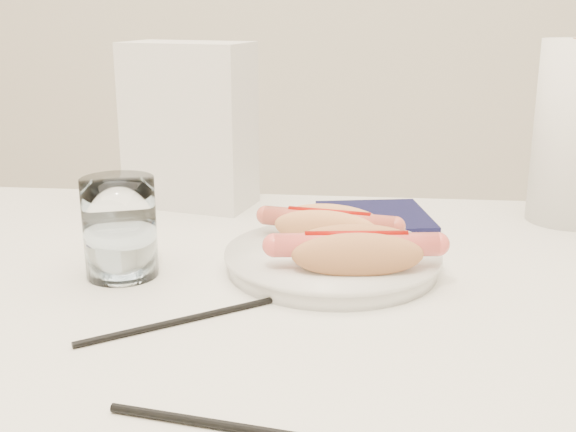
# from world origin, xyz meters

# --- Properties ---
(table) EXTENTS (1.20, 0.80, 0.75)m
(table) POSITION_xyz_m (0.00, 0.00, 0.69)
(table) COLOR white
(table) RESTS_ON ground
(plate) EXTENTS (0.25, 0.25, 0.02)m
(plate) POSITION_xyz_m (0.11, 0.06, 0.76)
(plate) COLOR silver
(plate) RESTS_ON table
(hotdog_left) EXTENTS (0.16, 0.09, 0.04)m
(hotdog_left) POSITION_xyz_m (0.10, 0.10, 0.79)
(hotdog_left) COLOR #ED9C5E
(hotdog_left) RESTS_ON plate
(hotdog_right) EXTENTS (0.18, 0.09, 0.05)m
(hotdog_right) POSITION_xyz_m (0.14, 0.01, 0.79)
(hotdog_right) COLOR #C8814E
(hotdog_right) RESTS_ON plate
(water_glass) EXTENTS (0.08, 0.08, 0.11)m
(water_glass) POSITION_xyz_m (-0.13, 0.02, 0.81)
(water_glass) COLOR white
(water_glass) RESTS_ON table
(chopstick_near) EXTENTS (0.17, 0.13, 0.01)m
(chopstick_near) POSITION_xyz_m (-0.03, -0.10, 0.75)
(chopstick_near) COLOR black
(chopstick_near) RESTS_ON table
(chopstick_far) EXTENTS (0.22, 0.04, 0.01)m
(chopstick_far) POSITION_xyz_m (0.07, -0.28, 0.75)
(chopstick_far) COLOR black
(chopstick_far) RESTS_ON table
(napkin_box) EXTENTS (0.20, 0.14, 0.25)m
(napkin_box) POSITION_xyz_m (-0.12, 0.33, 0.87)
(napkin_box) COLOR silver
(napkin_box) RESTS_ON table
(navy_napkin) EXTENTS (0.18, 0.18, 0.01)m
(navy_napkin) POSITION_xyz_m (0.16, 0.28, 0.75)
(navy_napkin) COLOR #101033
(navy_napkin) RESTS_ON table
(paper_towel_roll) EXTENTS (0.14, 0.14, 0.25)m
(paper_towel_roll) POSITION_xyz_m (0.43, 0.30, 0.88)
(paper_towel_roll) COLOR white
(paper_towel_roll) RESTS_ON table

